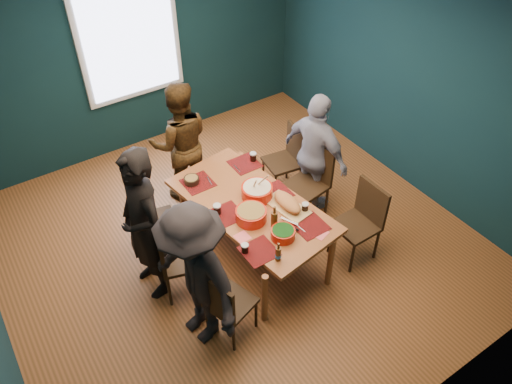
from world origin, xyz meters
TOP-DOWN VIEW (x-y plane):
  - room at (0.00, 0.27)m, footprint 5.01×5.01m
  - dining_table at (0.11, -0.18)m, footprint 1.20×1.99m
  - chair_left_far at (-0.80, 0.45)m, footprint 0.45×0.45m
  - chair_left_mid at (-0.86, -0.22)m, footprint 0.53×0.53m
  - chair_left_near at (-0.71, -0.98)m, footprint 0.49×0.49m
  - chair_right_far at (1.09, 0.48)m, footprint 0.46×0.46m
  - chair_right_mid at (1.05, -0.05)m, footprint 0.50×0.50m
  - chair_right_near at (1.09, -0.87)m, footprint 0.43×0.43m
  - person_far_left at (-1.02, -0.03)m, footprint 0.46×0.66m
  - person_back at (-0.05, 1.11)m, footprint 0.92×0.81m
  - person_right at (1.15, 0.03)m, footprint 0.52×0.96m
  - person_near_left at (-0.90, -0.81)m, footprint 0.78×1.14m
  - bowl_salad at (-0.02, -0.38)m, footprint 0.32×0.32m
  - bowl_dumpling at (0.22, -0.12)m, footprint 0.34×0.34m
  - bowl_herbs at (0.10, -0.76)m, footprint 0.24×0.24m
  - cutting_board at (0.39, -0.44)m, footprint 0.34×0.62m
  - small_bowl at (-0.25, 0.47)m, footprint 0.17×0.17m
  - beer_bottle_a at (-0.11, -0.97)m, footprint 0.06×0.06m
  - beer_bottle_b at (0.12, -0.59)m, footprint 0.07×0.07m
  - cola_glass_a at (-0.31, -0.72)m, footprint 0.07×0.07m
  - cola_glass_b at (0.51, -0.59)m, footprint 0.07×0.07m
  - cola_glass_c at (0.54, 0.43)m, footprint 0.08×0.08m
  - cola_glass_d at (-0.26, -0.11)m, footprint 0.08×0.08m
  - napkin_a at (0.50, -0.19)m, footprint 0.14×0.14m
  - napkin_b at (-0.23, -0.54)m, footprint 0.14×0.14m
  - napkin_c at (0.43, -0.92)m, footprint 0.19×0.19m

SIDE VIEW (x-z plane):
  - chair_left_far at x=-0.80m, z-range 0.07..0.91m
  - chair_left_near at x=-0.71m, z-range 0.07..0.94m
  - chair_right_far at x=1.09m, z-range 0.07..0.98m
  - chair_right_near at x=1.09m, z-range 0.08..1.02m
  - chair_left_mid at x=-0.86m, z-range 0.08..1.02m
  - chair_right_mid at x=1.05m, z-range 0.08..1.04m
  - dining_table at x=0.11m, z-range 0.29..1.00m
  - napkin_a at x=0.50m, z-range 0.71..0.71m
  - napkin_b at x=-0.23m, z-range 0.71..0.71m
  - napkin_c at x=0.43m, z-range 0.71..0.72m
  - small_bowl at x=-0.25m, z-range 0.71..0.78m
  - cola_glass_a at x=-0.31m, z-range 0.72..0.82m
  - cola_glass_b at x=0.51m, z-range 0.72..0.82m
  - bowl_herbs at x=0.10m, z-range 0.71..0.82m
  - cola_glass_c at x=0.54m, z-range 0.72..0.82m
  - cutting_board at x=0.39m, z-range 0.71..0.84m
  - cola_glass_d at x=-0.26m, z-range 0.72..0.83m
  - person_right at x=1.15m, z-range 0.00..1.56m
  - bowl_salad at x=-0.02m, z-range 0.71..0.85m
  - bowl_dumpling at x=0.22m, z-range 0.63..0.94m
  - person_back at x=-0.05m, z-range 0.00..1.58m
  - beer_bottle_a at x=-0.11m, z-range 0.68..0.90m
  - person_near_left at x=-0.90m, z-range 0.00..1.62m
  - beer_bottle_b at x=0.12m, z-range 0.68..0.94m
  - person_far_left at x=-1.02m, z-range 0.00..1.74m
  - room at x=0.00m, z-range 0.01..2.73m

